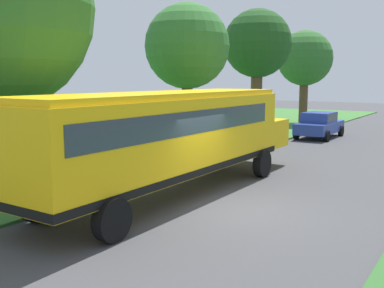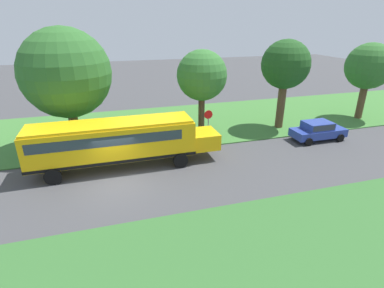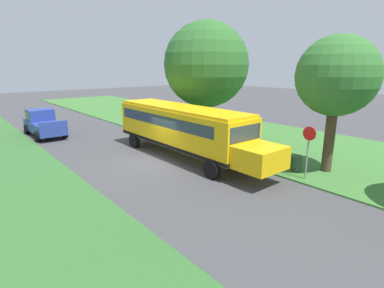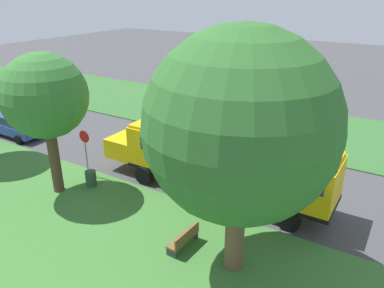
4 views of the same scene
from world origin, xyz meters
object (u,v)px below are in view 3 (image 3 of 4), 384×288
school_bus (183,127)px  trash_bin (296,164)px  park_bench (226,136)px  stop_sign (308,147)px  oak_tree_beside_bus (206,66)px  pickup_truck (43,123)px  oak_tree_roadside_mid (336,77)px

school_bus → trash_bin: school_bus is taller
school_bus → park_bench: size_ratio=7.66×
park_bench → stop_sign: bearing=72.8°
oak_tree_beside_bus → park_bench: oak_tree_beside_bus is taller
oak_tree_beside_bus → trash_bin: 10.49m
pickup_truck → school_bus: bearing=112.8°
park_bench → trash_bin: (1.72, 6.92, -0.02)m
school_bus → oak_tree_roadside_mid: bearing=120.8°
school_bus → pickup_truck: school_bus is taller
school_bus → oak_tree_beside_bus: 6.49m
school_bus → pickup_truck: 13.16m
oak_tree_roadside_mid → stop_sign: 3.87m
school_bus → trash_bin: (-2.94, 6.11, -1.47)m
oak_tree_roadside_mid → park_bench: bearing=-93.2°
oak_tree_beside_bus → park_bench: size_ratio=5.46×
school_bus → stop_sign: bearing=107.4°
oak_tree_roadside_mid → school_bus: bearing=-59.2°
oak_tree_beside_bus → trash_bin: (1.57, 9.02, -5.12)m
stop_sign → trash_bin: stop_sign is taller
pickup_truck → oak_tree_roadside_mid: size_ratio=0.76×
oak_tree_beside_bus → stop_sign: 10.93m
park_bench → trash_bin: 7.13m
pickup_truck → oak_tree_beside_bus: (-9.59, 9.20, 4.50)m
oak_tree_roadside_mid → park_bench: 9.13m
oak_tree_beside_bus → pickup_truck: bearing=-43.8°
pickup_truck → oak_tree_beside_bus: bearing=136.2°
stop_sign → trash_bin: (-0.72, -0.96, -1.29)m
pickup_truck → stop_sign: size_ratio=1.97×
park_bench → school_bus: bearing=9.9°
pickup_truck → park_bench: pickup_truck is taller
pickup_truck → oak_tree_beside_bus: 14.03m
school_bus → trash_bin: 6.94m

